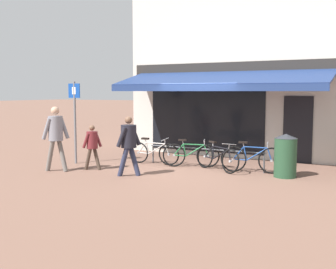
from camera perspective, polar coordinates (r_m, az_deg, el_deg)
The scene contains 12 objects.
ground_plane at distance 12.30m, azimuth 2.29°, elevation -4.65°, with size 160.00×160.00×0.00m, color brown.
shop_front at distance 15.82m, azimuth 10.18°, elevation 8.94°, with size 7.70×4.91×6.26m.
bike_rack_rail at distance 12.46m, azimuth 5.02°, elevation -2.31°, with size 3.66×0.04×0.57m.
bicycle_silver at distance 12.99m, azimuth -2.01°, elevation -2.45°, with size 1.72×0.52×0.83m.
bicycle_green at distance 12.53m, azimuth 3.10°, elevation -2.74°, with size 1.61×0.71×0.83m.
bicycle_black at distance 12.04m, azimuth 6.68°, elevation -3.15°, with size 1.63×0.91×0.84m.
bicycle_blue at distance 11.85m, azimuth 11.32°, elevation -3.25°, with size 1.72×0.56×0.87m.
pedestrian_adult at distance 11.17m, azimuth -5.35°, elevation -0.76°, with size 0.55×0.72×1.61m.
pedestrian_child at distance 12.22m, azimuth -10.23°, elevation -1.11°, with size 0.47×0.50×1.31m.
pedestrian_second_adult at distance 12.18m, azimuth -14.98°, elevation 0.32°, with size 0.66×0.59×1.84m.
litter_bin at distance 11.43m, azimuth 15.61°, elevation -2.76°, with size 0.59×0.59×1.14m.
parking_sign at distance 13.33m, azimuth -12.51°, elevation 2.75°, with size 0.44×0.07×2.55m.
Camera 1 is at (5.38, -10.83, 2.24)m, focal length 45.00 mm.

